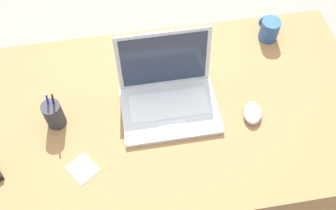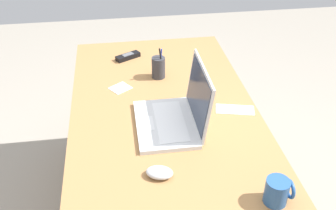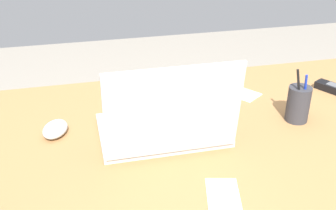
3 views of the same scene
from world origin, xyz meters
name	(u,v)px [view 1 (image 1 of 3)]	position (x,y,z in m)	size (l,w,h in m)	color
ground_plane	(159,185)	(0.00, 0.00, 0.00)	(6.00, 6.00, 0.00)	gray
desk	(157,155)	(0.00, 0.00, 0.36)	(1.58, 0.81, 0.72)	#9E7042
laptop	(168,94)	(0.05, 0.03, 0.77)	(0.34, 0.27, 0.26)	silver
computer_mouse	(253,113)	(0.34, -0.07, 0.74)	(0.06, 0.10, 0.03)	silver
coffee_mug_white	(269,29)	(0.51, 0.29, 0.76)	(0.08, 0.09, 0.09)	#26518C
pen_holder	(54,114)	(-0.35, 0.01, 0.77)	(0.07, 0.07, 0.17)	#333338
paper_note_near_laptop	(83,169)	(-0.27, -0.18, 0.72)	(0.08, 0.09, 0.00)	white
paper_note_left	(141,49)	(-0.02, 0.31, 0.72)	(0.07, 0.17, 0.00)	white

